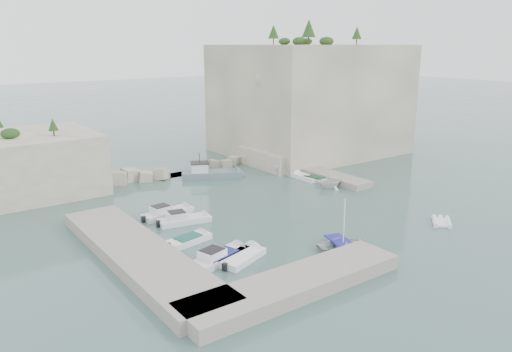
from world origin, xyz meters
TOP-DOWN VIEW (x-y plane):
  - ground at (0.00, 0.00)m, footprint 400.00×400.00m
  - cliff_east at (23.00, 23.00)m, footprint 26.00×22.00m
  - cliff_terrace at (13.00, 18.00)m, footprint 8.00×10.00m
  - outcrop_west at (-20.00, 25.00)m, footprint 16.00×14.00m
  - quay_west at (-17.00, -1.00)m, footprint 5.00×24.00m
  - quay_south at (-10.00, -12.50)m, footprint 18.00×4.00m
  - ledge_east at (13.50, 10.00)m, footprint 3.00×16.00m
  - breakwater at (-1.00, 22.00)m, footprint 28.00×3.00m
  - motorboat_a at (-10.13, 7.55)m, footprint 6.22×2.57m
  - motorboat_b at (-9.72, 4.69)m, footprint 5.86×2.77m
  - motorboat_c at (-11.91, -0.10)m, footprint 4.92×2.59m
  - motorboat_d at (-11.64, -4.94)m, footprint 6.56×3.52m
  - motorboat_e at (-10.14, -5.95)m, footprint 5.31×3.65m
  - rowboat at (-1.58, -9.06)m, footprint 5.37×4.44m
  - inflatable_dinghy at (10.75, -10.46)m, footprint 3.50×3.27m
  - tender_east_a at (10.67, 5.21)m, footprint 4.23×3.89m
  - tender_east_b at (11.23, 8.14)m, footprint 2.03×4.23m
  - tender_east_c at (10.83, 9.92)m, footprint 1.61×4.85m
  - tender_east_d at (10.99, 13.89)m, footprint 5.06×2.18m
  - work_boat at (1.44, 17.99)m, footprint 8.82×6.29m
  - rowboat_mast at (-1.58, -9.06)m, footprint 0.10×0.10m
  - vegetation at (17.83, 24.40)m, footprint 53.48×13.88m

SIDE VIEW (x-z plane):
  - ground at x=0.00m, z-range 0.00..0.00m
  - motorboat_a at x=-10.13m, z-range -0.70..0.70m
  - motorboat_b at x=-9.72m, z-range -0.70..0.70m
  - motorboat_c at x=-11.91m, z-range -0.35..0.35m
  - motorboat_d at x=-11.64m, z-range -0.70..0.70m
  - motorboat_e at x=-10.14m, z-range -0.35..0.35m
  - rowboat at x=-1.58m, z-range -0.48..0.48m
  - inflatable_dinghy at x=10.75m, z-range -0.22..0.22m
  - tender_east_a at x=10.67m, z-range -0.94..0.94m
  - tender_east_b at x=11.23m, z-range -0.35..0.35m
  - tender_east_c at x=10.83m, z-range -0.35..0.35m
  - tender_east_d at x=10.99m, z-range -0.96..0.96m
  - work_boat at x=1.44m, z-range -1.10..1.10m
  - ledge_east at x=13.50m, z-range 0.00..0.80m
  - quay_west at x=-17.00m, z-range 0.00..1.10m
  - quay_south at x=-10.00m, z-range 0.00..1.10m
  - breakwater at x=-1.00m, z-range 0.00..1.40m
  - cliff_terrace at x=13.00m, z-range 0.00..2.50m
  - rowboat_mast at x=-1.58m, z-range 0.48..4.68m
  - outcrop_west at x=-20.00m, z-range 0.00..7.00m
  - cliff_east at x=23.00m, z-range 0.00..17.00m
  - vegetation at x=17.83m, z-range 11.23..24.63m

